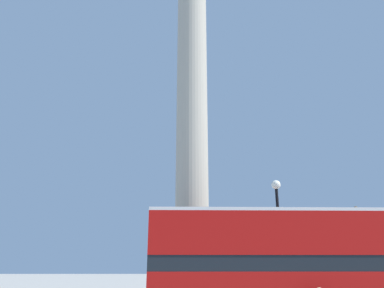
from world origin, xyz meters
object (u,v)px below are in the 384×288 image
Objects in this scene: bus_b at (287,263)px; equestrian_statue at (365,276)px; monument_column at (192,170)px; street_lamp at (280,238)px.

bus_b is 1.71× the size of equestrian_statue.
monument_column is 12.99m from equestrian_statue.
equestrian_statue is at bearing 46.01° from street_lamp.
monument_column reaches higher than bus_b.
equestrian_statue reaches higher than bus_b.
monument_column is 2.21× the size of bus_b.
street_lamp is at bearing -41.25° from monument_column.
bus_b is at bearing -141.70° from equestrian_statue.
bus_b is 1.67× the size of street_lamp.
bus_b is at bearing -60.78° from monument_column.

